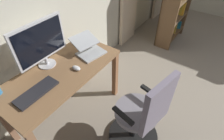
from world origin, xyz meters
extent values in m
cube|color=olive|center=(1.64, -2.22, 0.73)|extent=(1.30, 0.62, 0.04)
cube|color=#95603E|center=(1.02, -1.95, 0.35)|extent=(0.06, 0.06, 0.71)
cube|color=olive|center=(1.02, -2.49, 0.35)|extent=(0.06, 0.06, 0.71)
cube|color=#8C6145|center=(2.25, -2.49, 0.35)|extent=(0.06, 0.06, 0.71)
cylinder|color=black|center=(1.46, -1.40, 0.04)|extent=(0.56, 0.56, 0.02)
sphere|color=black|center=(1.20, -1.35, 0.03)|extent=(0.05, 0.05, 0.05)
sphere|color=black|center=(1.33, -1.63, 0.03)|extent=(0.05, 0.05, 0.05)
sphere|color=black|center=(1.63, -1.60, 0.03)|extent=(0.05, 0.05, 0.05)
cylinder|color=black|center=(1.46, -1.40, 0.25)|extent=(0.06, 0.06, 0.42)
cylinder|color=gray|center=(1.46, -1.40, 0.49)|extent=(0.52, 0.52, 0.05)
cube|color=gray|center=(1.50, -1.21, 0.78)|extent=(0.38, 0.13, 0.53)
cube|color=black|center=(1.65, -1.45, 0.62)|extent=(0.09, 0.24, 0.03)
cube|color=black|center=(1.26, -1.36, 0.62)|extent=(0.09, 0.24, 0.03)
cylinder|color=silver|center=(1.65, -2.41, 0.75)|extent=(0.18, 0.18, 0.01)
cylinder|color=silver|center=(1.65, -2.41, 0.80)|extent=(0.04, 0.04, 0.07)
cube|color=silver|center=(1.65, -2.41, 1.04)|extent=(0.57, 0.03, 0.40)
cube|color=black|center=(1.65, -2.40, 1.04)|extent=(0.52, 0.01, 0.36)
cube|color=#232328|center=(1.97, -2.17, 0.76)|extent=(0.40, 0.15, 0.02)
cube|color=#B7BCC1|center=(1.23, -2.15, 0.76)|extent=(0.33, 0.28, 0.02)
cube|color=#B7BCC1|center=(1.21, -2.26, 0.87)|extent=(0.32, 0.27, 0.09)
ellipsoid|color=white|center=(1.53, -2.10, 0.77)|extent=(0.06, 0.10, 0.04)
cube|color=#232328|center=(1.14, -2.43, 0.75)|extent=(0.11, 0.16, 0.01)
cube|color=brown|center=(-0.46, -1.87, 0.82)|extent=(0.04, 0.30, 1.65)
cube|color=brown|center=(-0.83, -1.87, 0.16)|extent=(0.71, 0.30, 0.04)
cube|color=brown|center=(-0.83, -1.87, 0.49)|extent=(0.71, 0.30, 0.04)
cube|color=teal|center=(-1.03, -1.87, 0.26)|extent=(0.03, 0.25, 0.15)
cube|color=gold|center=(-0.91, -1.87, 0.63)|extent=(0.03, 0.20, 0.23)
cube|color=gold|center=(-0.79, -1.87, 0.30)|extent=(0.04, 0.21, 0.23)
cube|color=gold|center=(-0.94, -1.87, 0.63)|extent=(0.07, 0.26, 0.23)
camera|label=1|loc=(2.45, -1.00, 1.97)|focal=28.57mm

